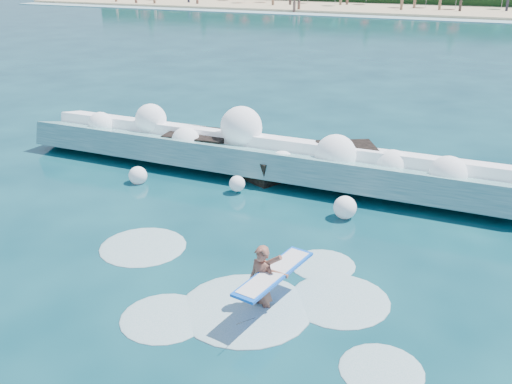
# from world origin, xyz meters

# --- Properties ---
(ground) EXTENTS (200.00, 200.00, 0.00)m
(ground) POSITION_xyz_m (0.00, 0.00, 0.00)
(ground) COLOR #07303E
(ground) RESTS_ON ground
(beach) EXTENTS (140.00, 20.00, 0.40)m
(beach) POSITION_xyz_m (0.00, 78.00, 0.20)
(beach) COLOR tan
(beach) RESTS_ON ground
(wet_band) EXTENTS (140.00, 5.00, 0.08)m
(wet_band) POSITION_xyz_m (0.00, 67.00, 0.04)
(wet_band) COLOR silver
(wet_band) RESTS_ON ground
(breaking_wave) EXTENTS (18.05, 2.81, 1.56)m
(breaking_wave) POSITION_xyz_m (-0.49, 6.54, 0.54)
(breaking_wave) COLOR teal
(breaking_wave) RESTS_ON ground
(rock_cluster) EXTENTS (8.19, 3.37, 1.37)m
(rock_cluster) POSITION_xyz_m (-0.40, 6.81, 0.44)
(rock_cluster) COLOR black
(rock_cluster) RESTS_ON ground
(surfer_with_board) EXTENTS (1.15, 2.98, 1.82)m
(surfer_with_board) POSITION_xyz_m (3.24, -1.48, 0.67)
(surfer_with_board) COLOR brown
(surfer_with_board) RESTS_ON ground
(wave_spray) EXTENTS (14.60, 4.33, 2.29)m
(wave_spray) POSITION_xyz_m (-0.10, 6.50, 1.08)
(wave_spray) COLOR white
(wave_spray) RESTS_ON ground
(surf_foam) EXTENTS (9.02, 5.44, 0.15)m
(surf_foam) POSITION_xyz_m (2.61, -1.17, 0.00)
(surf_foam) COLOR silver
(surf_foam) RESTS_ON ground
(beachgoers) EXTENTS (78.75, 14.13, 1.94)m
(beachgoers) POSITION_xyz_m (-5.18, 74.17, 1.09)
(beachgoers) COLOR #3F332D
(beachgoers) RESTS_ON ground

